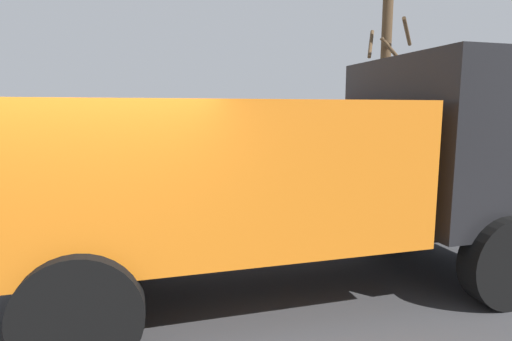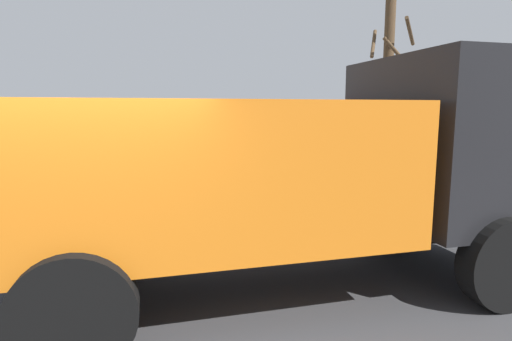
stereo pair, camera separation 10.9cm
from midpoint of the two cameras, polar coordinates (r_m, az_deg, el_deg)
sidewalk_curb at (r=10.84m, az=-17.92°, el=-3.88°), size 36.00×5.00×0.15m
fire_hydrant at (r=9.90m, az=-15.94°, el=-1.61°), size 0.23×0.52×0.91m
loose_tire at (r=9.67m, az=-17.71°, el=-1.45°), size 1.13×0.69×1.13m
stop_sign at (r=8.87m, az=-3.28°, el=5.17°), size 0.76×0.08×2.38m
dump_truck_orange at (r=5.27m, az=5.20°, el=0.85°), size 7.05×2.91×3.00m
bare_tree at (r=11.30m, az=17.19°, el=12.25°), size 1.32×1.32×5.86m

